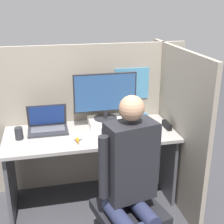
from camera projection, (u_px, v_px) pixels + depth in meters
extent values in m
plane|color=#3D3D42|center=(98.00, 221.00, 2.83)|extent=(12.00, 12.00, 0.00)
cube|color=gray|center=(85.00, 118.00, 3.19)|extent=(2.06, 0.04, 1.49)
cube|color=#4C8EB7|center=(132.00, 84.00, 3.15)|extent=(0.36, 0.01, 0.32)
cube|color=gray|center=(175.00, 127.00, 2.97)|extent=(0.04, 1.28, 1.49)
cube|color=#9E9993|center=(91.00, 134.00, 2.88)|extent=(1.56, 0.65, 0.03)
cube|color=#4C4C51|center=(11.00, 178.00, 2.85)|extent=(0.03, 0.56, 0.70)
cube|color=#4C4C51|center=(164.00, 160.00, 3.16)|extent=(0.03, 0.56, 0.70)
cube|color=white|center=(106.00, 122.00, 3.02)|extent=(0.32, 0.25, 0.07)
cylinder|color=#232328|center=(105.00, 118.00, 3.01)|extent=(0.22, 0.22, 0.01)
cylinder|color=#232328|center=(105.00, 114.00, 2.99)|extent=(0.04, 0.04, 0.08)
cube|color=#232328|center=(105.00, 93.00, 2.92)|extent=(0.60, 0.02, 0.37)
cube|color=#2D5184|center=(105.00, 93.00, 2.91)|extent=(0.58, 0.00, 0.34)
cube|color=#2D2D33|center=(48.00, 131.00, 2.89)|extent=(0.36, 0.24, 0.02)
cube|color=#5B5B60|center=(48.00, 129.00, 2.90)|extent=(0.31, 0.13, 0.00)
cube|color=#2D2D33|center=(47.00, 115.00, 2.92)|extent=(0.36, 0.08, 0.23)
cube|color=#1E3D93|center=(47.00, 115.00, 2.92)|extent=(0.32, 0.07, 0.20)
ellipsoid|color=silver|center=(78.00, 138.00, 2.72)|extent=(0.07, 0.05, 0.04)
cube|color=black|center=(167.00, 125.00, 2.97)|extent=(0.04, 0.16, 0.06)
cone|color=orange|center=(78.00, 141.00, 2.66)|extent=(0.04, 0.10, 0.04)
cylinder|color=green|center=(77.00, 138.00, 2.72)|extent=(0.02, 0.02, 0.02)
cube|color=black|center=(129.00, 212.00, 2.32)|extent=(0.55, 0.55, 0.07)
cube|color=black|center=(129.00, 157.00, 2.45)|extent=(0.44, 0.15, 0.56)
cylinder|color=#282D4C|center=(119.00, 217.00, 2.13)|extent=(0.18, 0.35, 0.11)
cylinder|color=#282D4C|center=(142.00, 210.00, 2.20)|extent=(0.18, 0.35, 0.11)
cube|color=#232328|center=(131.00, 161.00, 2.16)|extent=(0.38, 0.27, 0.57)
sphere|color=tan|center=(132.00, 108.00, 2.03)|extent=(0.17, 0.17, 0.17)
cylinder|color=#232328|center=(104.00, 168.00, 2.08)|extent=(0.07, 0.07, 0.46)
cylinder|color=#232328|center=(155.00, 155.00, 2.25)|extent=(0.07, 0.07, 0.46)
cylinder|color=teal|center=(143.00, 118.00, 3.08)|extent=(0.09, 0.09, 0.09)
cylinder|color=#28282D|center=(19.00, 133.00, 2.73)|extent=(0.07, 0.07, 0.11)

